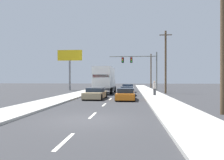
{
  "coord_description": "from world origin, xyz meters",
  "views": [
    {
      "loc": [
        2.18,
        -10.45,
        2.03
      ],
      "look_at": [
        0.17,
        11.2,
        1.98
      ],
      "focal_mm": 33.7,
      "sensor_mm": 36.0,
      "label": 1
    }
  ],
  "objects_px": {
    "car_white": "(128,89)",
    "utility_pole_mid": "(166,61)",
    "car_gray": "(127,91)",
    "car_orange": "(126,94)",
    "box_truck": "(105,79)",
    "pedestrian_near_corner": "(155,88)",
    "car_tan": "(96,94)",
    "traffic_signal_mast": "(137,63)",
    "utility_pole_near": "(223,25)",
    "roadside_billboard": "(70,61)",
    "utility_pole_far": "(151,70)"
  },
  "relations": [
    {
      "from": "traffic_signal_mast",
      "to": "utility_pole_near",
      "type": "bearing_deg",
      "value": -79.97
    },
    {
      "from": "car_orange",
      "to": "utility_pole_near",
      "type": "distance_m",
      "value": 11.22
    },
    {
      "from": "box_truck",
      "to": "utility_pole_near",
      "type": "distance_m",
      "value": 19.83
    },
    {
      "from": "car_tan",
      "to": "traffic_signal_mast",
      "type": "height_order",
      "value": "traffic_signal_mast"
    },
    {
      "from": "utility_pole_far",
      "to": "car_orange",
      "type": "bearing_deg",
      "value": -99.82
    },
    {
      "from": "car_gray",
      "to": "car_orange",
      "type": "height_order",
      "value": "car_orange"
    },
    {
      "from": "car_tan",
      "to": "traffic_signal_mast",
      "type": "distance_m",
      "value": 16.67
    },
    {
      "from": "utility_pole_mid",
      "to": "car_white",
      "type": "bearing_deg",
      "value": 158.84
    },
    {
      "from": "pedestrian_near_corner",
      "to": "traffic_signal_mast",
      "type": "bearing_deg",
      "value": 99.09
    },
    {
      "from": "utility_pole_mid",
      "to": "car_orange",
      "type": "bearing_deg",
      "value": -118.63
    },
    {
      "from": "car_white",
      "to": "car_gray",
      "type": "relative_size",
      "value": 0.88
    },
    {
      "from": "car_tan",
      "to": "utility_pole_mid",
      "type": "distance_m",
      "value": 13.53
    },
    {
      "from": "car_gray",
      "to": "car_orange",
      "type": "relative_size",
      "value": 1.03
    },
    {
      "from": "car_orange",
      "to": "traffic_signal_mast",
      "type": "distance_m",
      "value": 16.73
    },
    {
      "from": "car_orange",
      "to": "box_truck",
      "type": "bearing_deg",
      "value": 109.66
    },
    {
      "from": "car_white",
      "to": "utility_pole_far",
      "type": "distance_m",
      "value": 19.55
    },
    {
      "from": "car_tan",
      "to": "utility_pole_near",
      "type": "xyz_separation_m",
      "value": [
        9.03,
        -9.05,
        4.67
      ]
    },
    {
      "from": "car_tan",
      "to": "car_white",
      "type": "relative_size",
      "value": 1.13
    },
    {
      "from": "car_white",
      "to": "traffic_signal_mast",
      "type": "xyz_separation_m",
      "value": [
        1.54,
        3.76,
        4.37
      ]
    },
    {
      "from": "car_orange",
      "to": "traffic_signal_mast",
      "type": "height_order",
      "value": "traffic_signal_mast"
    },
    {
      "from": "box_truck",
      "to": "car_orange",
      "type": "relative_size",
      "value": 1.81
    },
    {
      "from": "box_truck",
      "to": "utility_pole_near",
      "type": "xyz_separation_m",
      "value": [
        9.08,
        -17.35,
        3.08
      ]
    },
    {
      "from": "utility_pole_near",
      "to": "utility_pole_mid",
      "type": "xyz_separation_m",
      "value": [
        -0.31,
        18.52,
        -0.51
      ]
    },
    {
      "from": "car_gray",
      "to": "utility_pole_mid",
      "type": "xyz_separation_m",
      "value": [
        5.55,
        4.01,
        4.17
      ]
    },
    {
      "from": "utility_pole_near",
      "to": "car_white",
      "type": "bearing_deg",
      "value": 105.83
    },
    {
      "from": "car_tan",
      "to": "utility_pole_far",
      "type": "distance_m",
      "value": 31.46
    },
    {
      "from": "car_orange",
      "to": "car_white",
      "type": "bearing_deg",
      "value": 89.97
    },
    {
      "from": "car_tan",
      "to": "roadside_billboard",
      "type": "height_order",
      "value": "roadside_billboard"
    },
    {
      "from": "car_white",
      "to": "utility_pole_mid",
      "type": "distance_m",
      "value": 7.23
    },
    {
      "from": "car_orange",
      "to": "traffic_signal_mast",
      "type": "xyz_separation_m",
      "value": [
        1.54,
        16.07,
        4.42
      ]
    },
    {
      "from": "car_orange",
      "to": "utility_pole_mid",
      "type": "bearing_deg",
      "value": 61.37
    },
    {
      "from": "car_white",
      "to": "car_gray",
      "type": "height_order",
      "value": "car_white"
    },
    {
      "from": "box_truck",
      "to": "car_orange",
      "type": "xyz_separation_m",
      "value": [
        3.22,
        -9.0,
        -1.58
      ]
    },
    {
      "from": "traffic_signal_mast",
      "to": "utility_pole_far",
      "type": "relative_size",
      "value": 1.01
    },
    {
      "from": "car_tan",
      "to": "utility_pole_far",
      "type": "relative_size",
      "value": 0.55
    },
    {
      "from": "box_truck",
      "to": "pedestrian_near_corner",
      "type": "distance_m",
      "value": 7.98
    },
    {
      "from": "traffic_signal_mast",
      "to": "utility_pole_mid",
      "type": "xyz_separation_m",
      "value": [
        4.01,
        -5.9,
        -0.25
      ]
    },
    {
      "from": "car_tan",
      "to": "pedestrian_near_corner",
      "type": "height_order",
      "value": "pedestrian_near_corner"
    },
    {
      "from": "box_truck",
      "to": "utility_pole_mid",
      "type": "relative_size",
      "value": 0.88
    },
    {
      "from": "car_gray",
      "to": "utility_pole_mid",
      "type": "height_order",
      "value": "utility_pole_mid"
    },
    {
      "from": "utility_pole_near",
      "to": "car_orange",
      "type": "bearing_deg",
      "value": 125.07
    },
    {
      "from": "car_white",
      "to": "utility_pole_near",
      "type": "distance_m",
      "value": 21.97
    },
    {
      "from": "utility_pole_near",
      "to": "pedestrian_near_corner",
      "type": "bearing_deg",
      "value": 100.86
    },
    {
      "from": "car_tan",
      "to": "traffic_signal_mast",
      "type": "bearing_deg",
      "value": 72.96
    },
    {
      "from": "pedestrian_near_corner",
      "to": "car_white",
      "type": "bearing_deg",
      "value": 113.68
    },
    {
      "from": "utility_pole_near",
      "to": "pedestrian_near_corner",
      "type": "distance_m",
      "value": 13.88
    },
    {
      "from": "traffic_signal_mast",
      "to": "roadside_billboard",
      "type": "height_order",
      "value": "roadside_billboard"
    },
    {
      "from": "utility_pole_far",
      "to": "traffic_signal_mast",
      "type": "bearing_deg",
      "value": -104.44
    },
    {
      "from": "utility_pole_near",
      "to": "utility_pole_far",
      "type": "relative_size",
      "value": 1.23
    },
    {
      "from": "traffic_signal_mast",
      "to": "utility_pole_far",
      "type": "distance_m",
      "value": 15.18
    }
  ]
}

